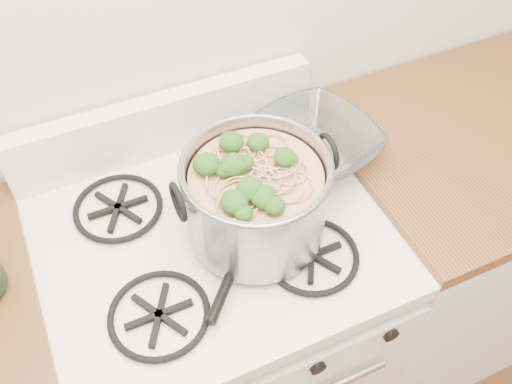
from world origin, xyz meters
The scene contains 5 objects.
gas_range centered at (0.00, 1.26, 0.44)m, with size 0.76×0.66×0.92m.
counter_right centered at (0.88, 1.26, 0.46)m, with size 1.00×0.65×0.92m.
stock_pot centered at (0.09, 1.22, 1.02)m, with size 0.34×0.31×0.21m.
spatula centered at (0.08, 1.23, 0.94)m, with size 0.29×0.31×0.02m, color black, non-canonical shape.
glass_bowl centered at (0.31, 1.37, 0.94)m, with size 0.12×0.12×0.03m, color white.
Camera 1 is at (-0.23, 0.53, 1.92)m, focal length 40.00 mm.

